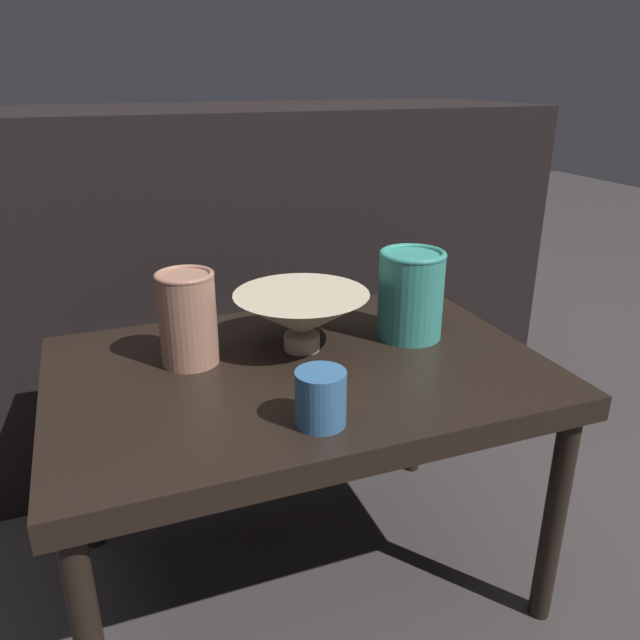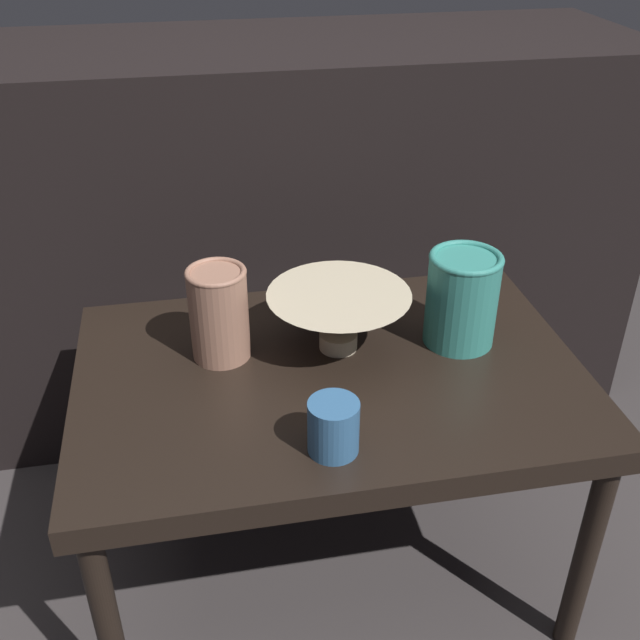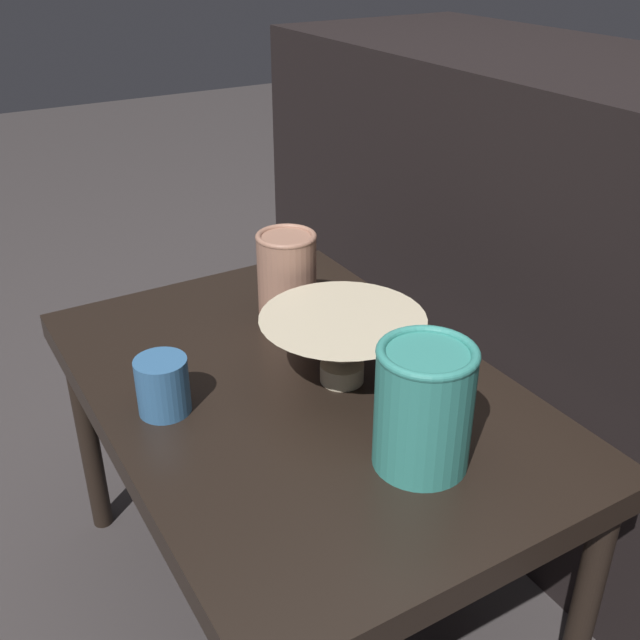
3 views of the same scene
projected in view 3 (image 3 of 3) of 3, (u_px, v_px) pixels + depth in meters
name	position (u px, v px, depth m)	size (l,w,h in m)	color
ground_plane	(301.00, 602.00, 1.26)	(8.00, 8.00, 0.00)	#383333
table	(298.00, 409.00, 1.07)	(0.79, 0.53, 0.44)	black
couch_backdrop	(598.00, 303.00, 1.35)	(1.55, 0.50, 0.81)	black
bowl	(342.00, 342.00, 1.03)	(0.23, 0.23, 0.10)	#C1B293
vase_textured_left	(287.00, 278.00, 1.17)	(0.09, 0.09, 0.15)	#996B56
vase_colorful_right	(424.00, 405.00, 0.86)	(0.12, 0.12, 0.16)	teal
cup	(163.00, 386.00, 0.98)	(0.07, 0.07, 0.08)	#33608E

